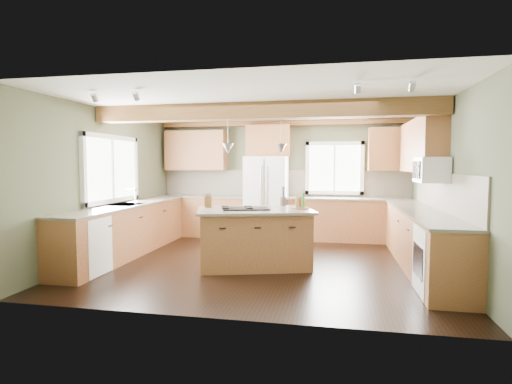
# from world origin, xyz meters

# --- Properties ---
(floor) EXTENTS (5.60, 5.60, 0.00)m
(floor) POSITION_xyz_m (0.00, 0.00, 0.00)
(floor) COLOR black
(floor) RESTS_ON ground
(ceiling) EXTENTS (5.60, 5.60, 0.00)m
(ceiling) POSITION_xyz_m (0.00, 0.00, 2.60)
(ceiling) COLOR silver
(ceiling) RESTS_ON wall_back
(wall_back) EXTENTS (5.60, 0.00, 5.60)m
(wall_back) POSITION_xyz_m (0.00, 2.50, 1.30)
(wall_back) COLOR #4E553C
(wall_back) RESTS_ON ground
(wall_left) EXTENTS (0.00, 5.00, 5.00)m
(wall_left) POSITION_xyz_m (-2.80, 0.00, 1.30)
(wall_left) COLOR #4E553C
(wall_left) RESTS_ON ground
(wall_right) EXTENTS (0.00, 5.00, 5.00)m
(wall_right) POSITION_xyz_m (2.80, 0.00, 1.30)
(wall_right) COLOR #4E553C
(wall_right) RESTS_ON ground
(ceiling_beam) EXTENTS (5.55, 0.26, 0.26)m
(ceiling_beam) POSITION_xyz_m (0.00, -0.25, 2.47)
(ceiling_beam) COLOR #513417
(ceiling_beam) RESTS_ON ceiling
(soffit_trim) EXTENTS (5.55, 0.20, 0.10)m
(soffit_trim) POSITION_xyz_m (0.00, 2.40, 2.54)
(soffit_trim) COLOR #513417
(soffit_trim) RESTS_ON ceiling
(backsplash_back) EXTENTS (5.58, 0.03, 0.58)m
(backsplash_back) POSITION_xyz_m (0.00, 2.48, 1.21)
(backsplash_back) COLOR brown
(backsplash_back) RESTS_ON wall_back
(backsplash_right) EXTENTS (0.03, 3.70, 0.58)m
(backsplash_right) POSITION_xyz_m (2.78, 0.05, 1.21)
(backsplash_right) COLOR brown
(backsplash_right) RESTS_ON wall_right
(base_cab_back_left) EXTENTS (2.02, 0.60, 0.88)m
(base_cab_back_left) POSITION_xyz_m (-1.79, 2.20, 0.44)
(base_cab_back_left) COLOR brown
(base_cab_back_left) RESTS_ON floor
(counter_back_left) EXTENTS (2.06, 0.64, 0.04)m
(counter_back_left) POSITION_xyz_m (-1.79, 2.20, 0.90)
(counter_back_left) COLOR brown
(counter_back_left) RESTS_ON base_cab_back_left
(base_cab_back_right) EXTENTS (2.62, 0.60, 0.88)m
(base_cab_back_right) POSITION_xyz_m (1.49, 2.20, 0.44)
(base_cab_back_right) COLOR brown
(base_cab_back_right) RESTS_ON floor
(counter_back_right) EXTENTS (2.66, 0.64, 0.04)m
(counter_back_right) POSITION_xyz_m (1.49, 2.20, 0.90)
(counter_back_right) COLOR brown
(counter_back_right) RESTS_ON base_cab_back_right
(base_cab_left) EXTENTS (0.60, 3.70, 0.88)m
(base_cab_left) POSITION_xyz_m (-2.50, 0.05, 0.44)
(base_cab_left) COLOR brown
(base_cab_left) RESTS_ON floor
(counter_left) EXTENTS (0.64, 3.74, 0.04)m
(counter_left) POSITION_xyz_m (-2.50, 0.05, 0.90)
(counter_left) COLOR brown
(counter_left) RESTS_ON base_cab_left
(base_cab_right) EXTENTS (0.60, 3.70, 0.88)m
(base_cab_right) POSITION_xyz_m (2.50, 0.05, 0.44)
(base_cab_right) COLOR brown
(base_cab_right) RESTS_ON floor
(counter_right) EXTENTS (0.64, 3.74, 0.04)m
(counter_right) POSITION_xyz_m (2.50, 0.05, 0.90)
(counter_right) COLOR brown
(counter_right) RESTS_ON base_cab_right
(upper_cab_back_left) EXTENTS (1.40, 0.35, 0.90)m
(upper_cab_back_left) POSITION_xyz_m (-1.99, 2.33, 1.95)
(upper_cab_back_left) COLOR brown
(upper_cab_back_left) RESTS_ON wall_back
(upper_cab_over_fridge) EXTENTS (0.96, 0.35, 0.70)m
(upper_cab_over_fridge) POSITION_xyz_m (-0.30, 2.33, 2.15)
(upper_cab_over_fridge) COLOR brown
(upper_cab_over_fridge) RESTS_ON wall_back
(upper_cab_right) EXTENTS (0.35, 2.20, 0.90)m
(upper_cab_right) POSITION_xyz_m (2.62, 0.90, 1.95)
(upper_cab_right) COLOR brown
(upper_cab_right) RESTS_ON wall_right
(upper_cab_back_corner) EXTENTS (0.90, 0.35, 0.90)m
(upper_cab_back_corner) POSITION_xyz_m (2.30, 2.33, 1.95)
(upper_cab_back_corner) COLOR brown
(upper_cab_back_corner) RESTS_ON wall_back
(window_left) EXTENTS (0.04, 1.60, 1.05)m
(window_left) POSITION_xyz_m (-2.78, 0.05, 1.55)
(window_left) COLOR white
(window_left) RESTS_ON wall_left
(window_back) EXTENTS (1.10, 0.04, 1.00)m
(window_back) POSITION_xyz_m (1.15, 2.48, 1.55)
(window_back) COLOR white
(window_back) RESTS_ON wall_back
(sink) EXTENTS (0.50, 0.65, 0.03)m
(sink) POSITION_xyz_m (-2.50, 0.05, 0.91)
(sink) COLOR #262628
(sink) RESTS_ON counter_left
(faucet) EXTENTS (0.02, 0.02, 0.28)m
(faucet) POSITION_xyz_m (-2.32, 0.05, 1.05)
(faucet) COLOR #B2B2B7
(faucet) RESTS_ON sink
(dishwasher) EXTENTS (0.60, 0.60, 0.84)m
(dishwasher) POSITION_xyz_m (-2.49, -1.25, 0.43)
(dishwasher) COLOR white
(dishwasher) RESTS_ON floor
(oven) EXTENTS (0.60, 0.72, 0.84)m
(oven) POSITION_xyz_m (2.49, -1.25, 0.43)
(oven) COLOR white
(oven) RESTS_ON floor
(microwave) EXTENTS (0.40, 0.70, 0.38)m
(microwave) POSITION_xyz_m (2.58, -0.05, 1.55)
(microwave) COLOR white
(microwave) RESTS_ON wall_right
(pendant_left) EXTENTS (0.18, 0.18, 0.16)m
(pendant_left) POSITION_xyz_m (-0.50, -0.37, 1.88)
(pendant_left) COLOR #B2B2B7
(pendant_left) RESTS_ON ceiling
(pendant_right) EXTENTS (0.18, 0.18, 0.16)m
(pendant_right) POSITION_xyz_m (0.31, -0.13, 1.88)
(pendant_right) COLOR #B2B2B7
(pendant_right) RESTS_ON ceiling
(refrigerator) EXTENTS (0.90, 0.74, 1.80)m
(refrigerator) POSITION_xyz_m (-0.30, 2.12, 0.90)
(refrigerator) COLOR white
(refrigerator) RESTS_ON floor
(island) EXTENTS (1.91, 1.46, 0.88)m
(island) POSITION_xyz_m (-0.10, -0.25, 0.44)
(island) COLOR olive
(island) RESTS_ON floor
(island_top) EXTENTS (2.05, 1.60, 0.04)m
(island_top) POSITION_xyz_m (-0.10, -0.25, 0.90)
(island_top) COLOR brown
(island_top) RESTS_ON island
(cooktop) EXTENTS (0.84, 0.67, 0.02)m
(cooktop) POSITION_xyz_m (-0.23, -0.29, 0.93)
(cooktop) COLOR black
(cooktop) RESTS_ON island_top
(knife_block) EXTENTS (0.13, 0.11, 0.19)m
(knife_block) POSITION_xyz_m (-0.90, -0.16, 1.02)
(knife_block) COLOR brown
(knife_block) RESTS_ON island_top
(utensil_crock) EXTENTS (0.15, 0.15, 0.15)m
(utensil_crock) POSITION_xyz_m (0.28, 0.36, 0.99)
(utensil_crock) COLOR #453E37
(utensil_crock) RESTS_ON island_top
(bottle_tray) EXTENTS (0.29, 0.29, 0.25)m
(bottle_tray) POSITION_xyz_m (0.61, -0.06, 1.04)
(bottle_tray) COLOR #57331A
(bottle_tray) RESTS_ON island_top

